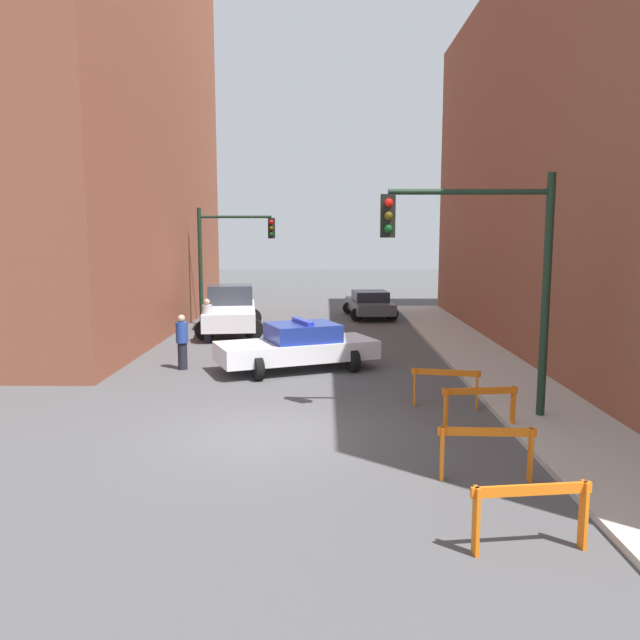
{
  "coord_description": "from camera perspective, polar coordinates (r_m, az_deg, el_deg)",
  "views": [
    {
      "loc": [
        1.19,
        -12.27,
        4.04
      ],
      "look_at": [
        1.01,
        8.34,
        1.2
      ],
      "focal_mm": 35.0,
      "sensor_mm": 36.0,
      "label": 1
    }
  ],
  "objects": [
    {
      "name": "pedestrian_corner",
      "position": [
        23.6,
        -10.27,
        -0.02
      ],
      "size": [
        0.46,
        0.46,
        1.66
      ],
      "rotation": [
        0.0,
        0.0,
        1.22
      ],
      "color": "black",
      "rests_on": "ground_plane"
    },
    {
      "name": "building_corner_left",
      "position": [
        29.85,
        -27.01,
        17.0
      ],
      "size": [
        14.0,
        20.0,
        18.42
      ],
      "color": "brown",
      "rests_on": "ground_plane"
    },
    {
      "name": "barrier_mid",
      "position": [
        10.79,
        14.98,
        -10.93
      ],
      "size": [
        1.6,
        0.22,
        0.9
      ],
      "rotation": [
        0.0,
        0.0,
        -0.04
      ],
      "color": "orange",
      "rests_on": "ground_plane"
    },
    {
      "name": "parked_car_near",
      "position": [
        30.5,
        4.56,
        1.49
      ],
      "size": [
        2.56,
        4.46,
        1.31
      ],
      "rotation": [
        0.0,
        0.0,
        0.1
      ],
      "color": "#474C51",
      "rests_on": "ground_plane"
    },
    {
      "name": "white_truck",
      "position": [
        26.07,
        -8.21,
        0.87
      ],
      "size": [
        3.07,
        5.61,
        1.9
      ],
      "rotation": [
        0.0,
        0.0,
        0.13
      ],
      "color": "silver",
      "rests_on": "ground_plane"
    },
    {
      "name": "traffic_light_near",
      "position": [
        13.75,
        15.49,
        5.44
      ],
      "size": [
        3.64,
        0.35,
        5.2
      ],
      "color": "black",
      "rests_on": "sidewalk_right"
    },
    {
      "name": "police_car",
      "position": [
        18.64,
        -2.0,
        -2.4
      ],
      "size": [
        5.05,
        3.5,
        1.52
      ],
      "rotation": [
        0.0,
        0.0,
        1.96
      ],
      "color": "white",
      "rests_on": "ground_plane"
    },
    {
      "name": "barrier_corner",
      "position": [
        14.98,
        11.41,
        -5.52
      ],
      "size": [
        1.58,
        0.45,
        0.9
      ],
      "rotation": [
        0.0,
        0.0,
        -0.2
      ],
      "color": "orange",
      "rests_on": "ground_plane"
    },
    {
      "name": "barrier_front",
      "position": [
        8.69,
        18.73,
        -15.79
      ],
      "size": [
        1.59,
        0.35,
        0.9
      ],
      "rotation": [
        0.0,
        0.0,
        0.13
      ],
      "color": "orange",
      "rests_on": "ground_plane"
    },
    {
      "name": "barrier_back",
      "position": [
        13.43,
        14.4,
        -7.18
      ],
      "size": [
        1.6,
        0.32,
        0.9
      ],
      "rotation": [
        0.0,
        0.0,
        0.11
      ],
      "color": "orange",
      "rests_on": "ground_plane"
    },
    {
      "name": "pedestrian_crossing",
      "position": [
        19.13,
        -12.5,
        -1.9
      ],
      "size": [
        0.5,
        0.5,
        1.66
      ],
      "rotation": [
        0.0,
        0.0,
        4.1
      ],
      "color": "black",
      "rests_on": "ground_plane"
    },
    {
      "name": "ground_plane",
      "position": [
        12.98,
        -4.86,
        -10.33
      ],
      "size": [
        120.0,
        120.0,
        0.0
      ],
      "primitive_type": "plane",
      "color": "#4C4C4F"
    },
    {
      "name": "traffic_light_far",
      "position": [
        28.22,
        -8.72,
        6.46
      ],
      "size": [
        3.44,
        0.35,
        5.2
      ],
      "color": "black",
      "rests_on": "ground_plane"
    },
    {
      "name": "sidewalk_right",
      "position": [
        13.84,
        22.01,
        -9.45
      ],
      "size": [
        2.4,
        44.0,
        0.12
      ],
      "color": "#B2ADA3",
      "rests_on": "ground_plane"
    }
  ]
}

